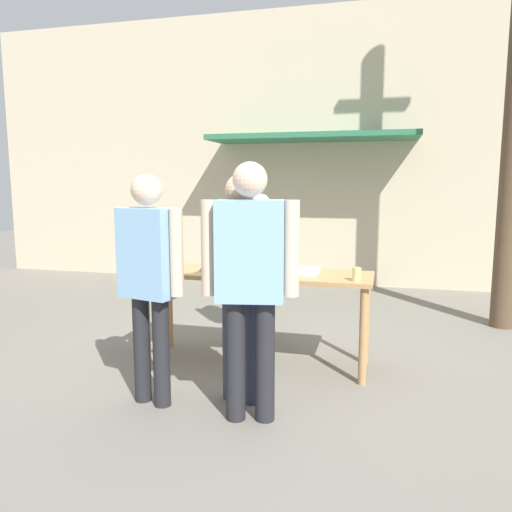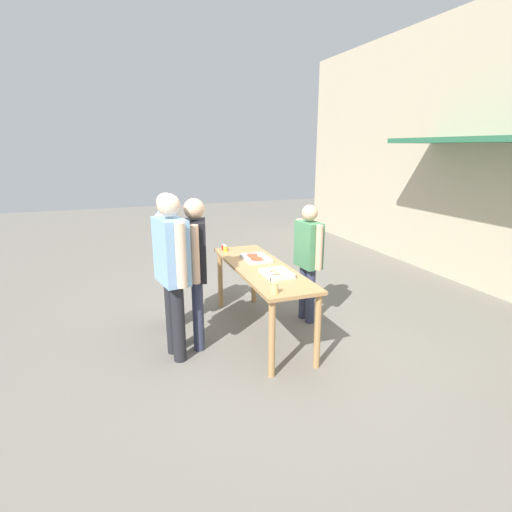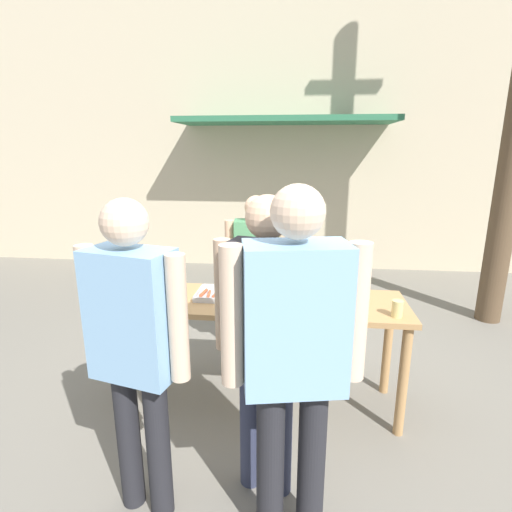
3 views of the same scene
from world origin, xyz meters
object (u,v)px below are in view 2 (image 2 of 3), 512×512
Objects in this scene: beer_cup at (274,288)px; person_customer_with_cup at (172,264)px; condiment_jar_mustard at (224,247)px; person_customer_holding_hotdog at (168,249)px; person_server_behind_table at (308,253)px; condiment_jar_ketchup at (225,249)px; food_tray_sausages at (256,259)px; person_customer_waiting_in_line at (196,261)px; food_tray_buns at (276,274)px.

person_customer_with_cup is (-0.68, -0.91, 0.15)m from beer_cup.
person_customer_holding_hotdog is at bearing -65.58° from condiment_jar_mustard.
person_server_behind_table is at bearing 49.33° from condiment_jar_mustard.
condiment_jar_ketchup is 1.43m from person_customer_with_cup.
food_tray_sausages is 3.73× the size of beer_cup.
condiment_jar_mustard is (-0.64, -0.26, 0.03)m from food_tray_sausages.
person_customer_waiting_in_line is (0.23, -1.54, 0.11)m from person_server_behind_table.
condiment_jar_ketchup is 0.05× the size of person_server_behind_table.
condiment_jar_mustard is 1.23m from person_server_behind_table.
person_customer_holding_hotdog is 0.81m from person_customer_with_cup.
person_customer_holding_hotdog is (0.29, -0.82, 0.13)m from condiment_jar_ketchup.
beer_cup is at bearing 0.23° from condiment_jar_mustard.
person_customer_waiting_in_line is at bearing -73.39° from person_customer_with_cup.
person_server_behind_table is at bearing -89.22° from person_customer_with_cup.
person_customer_with_cup is at bearing -96.90° from food_tray_buns.
condiment_jar_mustard is at bearing -17.48° from person_customer_waiting_in_line.
food_tray_buns is 0.60m from beer_cup.
food_tray_buns is at bearing -95.73° from person_customer_waiting_in_line.
food_tray_sausages is 0.25× the size of person_customer_waiting_in_line.
person_customer_holding_hotdog is at bearing 31.34° from person_customer_waiting_in_line.
person_server_behind_table is at bearing 76.38° from food_tray_sausages.
condiment_jar_mustard is (-1.32, -0.26, 0.03)m from food_tray_buns.
person_customer_with_cup reaches higher than beer_cup.
person_server_behind_table is 0.90× the size of person_customer_holding_hotdog.
condiment_jar_ketchup is at bearing -168.30° from food_tray_buns.
condiment_jar_ketchup is 0.04× the size of person_customer_with_cup.
food_tray_sausages is 0.69m from food_tray_buns.
person_server_behind_table is at bearing -68.51° from person_customer_waiting_in_line.
person_customer_with_cup is 1.04× the size of person_customer_waiting_in_line.
person_server_behind_table is at bearing 52.50° from condiment_jar_ketchup.
person_customer_waiting_in_line is (-0.15, 0.29, -0.04)m from person_customer_with_cup.
condiment_jar_mustard is 0.91m from person_customer_holding_hotdog.
person_customer_with_cup is at bearing -83.89° from person_server_behind_table.
person_customer_holding_hotdog is 0.96× the size of person_customer_with_cup.
person_customer_holding_hotdog reaches higher than beer_cup.
person_server_behind_table reaches higher than food_tray_sausages.
food_tray_sausages is 5.24× the size of condiment_jar_mustard.
person_customer_waiting_in_line reaches higher than food_tray_sausages.
beer_cup is (1.23, -0.25, 0.04)m from food_tray_sausages.
person_customer_with_cup is (1.18, -0.90, 0.17)m from condiment_jar_mustard.
condiment_jar_ketchup is 0.05× the size of person_customer_holding_hotdog.
person_customer_with_cup is (1.10, -0.90, 0.17)m from condiment_jar_ketchup.
person_customer_waiting_in_line reaches higher than food_tray_buns.
person_customer_holding_hotdog is (-0.95, -1.08, 0.16)m from food_tray_buns.
beer_cup is 0.07× the size of person_server_behind_table.
person_customer_holding_hotdog is at bearing -70.77° from condiment_jar_ketchup.
person_customer_with_cup reaches higher than condiment_jar_mustard.
beer_cup reaches higher than condiment_jar_ketchup.
beer_cup is at bearing -138.01° from person_customer_with_cup.
condiment_jar_mustard is 1.20m from person_customer_waiting_in_line.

